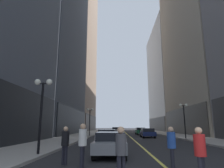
% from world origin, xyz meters
% --- Properties ---
extents(ground_plane, '(200.00, 200.00, 0.00)m').
position_xyz_m(ground_plane, '(0.00, 35.00, 0.00)').
color(ground_plane, '#262628').
extents(sidewalk_left, '(4.50, 78.00, 0.15)m').
position_xyz_m(sidewalk_left, '(-8.25, 35.00, 0.07)').
color(sidewalk_left, '#9E9991').
rests_on(sidewalk_left, ground).
extents(sidewalk_right, '(4.50, 78.00, 0.15)m').
position_xyz_m(sidewalk_right, '(8.25, 35.00, 0.07)').
color(sidewalk_right, '#9E9991').
rests_on(sidewalk_right, ground).
extents(lane_centre_stripe, '(0.16, 70.00, 0.01)m').
position_xyz_m(lane_centre_stripe, '(0.00, 35.00, 0.00)').
color(lane_centre_stripe, '#E5D64C').
rests_on(lane_centre_stripe, ground).
extents(building_left_far, '(11.15, 26.00, 90.84)m').
position_xyz_m(building_left_far, '(-15.99, 60.00, 45.32)').
color(building_left_far, gray).
rests_on(building_left_far, ground).
extents(building_right_far, '(13.46, 26.00, 34.74)m').
position_xyz_m(building_right_far, '(17.13, 60.00, 17.31)').
color(building_right_far, '#A8A399').
rests_on(building_right_far, ground).
extents(car_grey, '(1.78, 4.21, 1.32)m').
position_xyz_m(car_grey, '(-2.40, 7.49, 0.72)').
color(car_grey, slate).
rests_on(car_grey, ground).
extents(car_white, '(1.89, 4.06, 1.32)m').
position_xyz_m(car_white, '(-2.99, 15.25, 0.72)').
color(car_white, silver).
rests_on(car_white, ground).
extents(car_navy, '(1.82, 4.29, 1.32)m').
position_xyz_m(car_navy, '(2.33, 24.58, 0.72)').
color(car_navy, '#141E4C').
rests_on(car_navy, ground).
extents(car_green, '(1.74, 4.47, 1.32)m').
position_xyz_m(car_green, '(2.43, 34.54, 0.72)').
color(car_green, '#196038').
rests_on(car_green, ground).
extents(car_silver, '(1.74, 4.60, 1.32)m').
position_xyz_m(car_silver, '(-2.46, 44.40, 0.72)').
color(car_silver, '#B7B7BC').
rests_on(car_silver, ground).
extents(pedestrian_in_red_jacket, '(0.48, 0.48, 1.65)m').
position_xyz_m(pedestrian_in_red_jacket, '(0.49, 1.98, 0.96)').
color(pedestrian_in_red_jacket, black).
rests_on(pedestrian_in_red_jacket, ground).
extents(pedestrian_in_white_shirt, '(0.39, 0.39, 1.78)m').
position_xyz_m(pedestrian_in_white_shirt, '(-3.44, 4.24, 1.04)').
color(pedestrian_in_white_shirt, black).
rests_on(pedestrian_in_white_shirt, ground).
extents(pedestrian_with_orange_bag, '(0.48, 0.48, 1.66)m').
position_xyz_m(pedestrian_with_orange_bag, '(-1.87, 2.06, 0.97)').
color(pedestrian_with_orange_bag, black).
rests_on(pedestrian_with_orange_bag, ground).
extents(pedestrian_in_blue_hoodie, '(0.44, 0.44, 1.65)m').
position_xyz_m(pedestrian_in_blue_hoodie, '(0.21, 4.05, 0.96)').
color(pedestrian_in_blue_hoodie, black).
rests_on(pedestrian_in_blue_hoodie, ground).
extents(pedestrian_in_black_coat, '(0.47, 0.47, 1.65)m').
position_xyz_m(pedestrian_in_black_coat, '(-4.33, 4.84, 0.96)').
color(pedestrian_in_black_coat, black).
rests_on(pedestrian_in_black_coat, ground).
extents(street_lamp_left_near, '(1.06, 0.36, 4.43)m').
position_xyz_m(street_lamp_left_near, '(-6.40, 7.05, 3.26)').
color(street_lamp_left_near, black).
rests_on(street_lamp_left_near, ground).
extents(street_lamp_left_far, '(1.06, 0.36, 4.43)m').
position_xyz_m(street_lamp_left_far, '(-6.40, 27.31, 3.26)').
color(street_lamp_left_far, black).
rests_on(street_lamp_left_far, ground).
extents(street_lamp_right_mid, '(1.06, 0.36, 4.43)m').
position_xyz_m(street_lamp_right_mid, '(6.40, 20.67, 3.26)').
color(street_lamp_right_mid, black).
rests_on(street_lamp_right_mid, ground).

